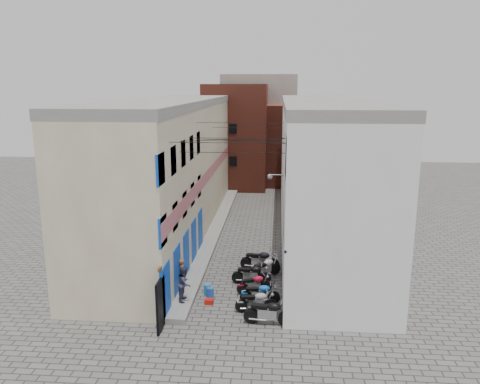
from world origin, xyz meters
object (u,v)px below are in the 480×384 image
(motorcycle_c, at_px, (260,292))
(person_a, at_px, (183,273))
(water_jug_far, at_px, (207,290))
(motorcycle_g, at_px, (260,259))
(person_b, at_px, (185,283))
(water_jug_near, at_px, (210,293))
(motorcycle_f, at_px, (265,267))
(motorcycle_e, at_px, (251,273))
(motorcycle_d, at_px, (254,283))
(motorcycle_b, at_px, (256,300))
(red_crate, at_px, (209,302))
(motorcycle_a, at_px, (269,311))

(motorcycle_c, bearing_deg, person_a, -106.65)
(water_jug_far, bearing_deg, motorcycle_g, 54.49)
(person_b, xyz_separation_m, water_jug_near, (1.06, 0.83, -0.81))
(motorcycle_c, height_order, motorcycle_f, motorcycle_f)
(person_a, relative_size, water_jug_far, 2.68)
(motorcycle_e, height_order, water_jug_far, motorcycle_e)
(motorcycle_d, bearing_deg, motorcycle_e, 171.75)
(motorcycle_c, xyz_separation_m, motorcycle_g, (-0.17, 4.03, 0.09))
(motorcycle_b, distance_m, person_b, 3.36)
(motorcycle_e, relative_size, person_a, 1.39)
(motorcycle_b, xyz_separation_m, person_a, (-3.67, 1.75, 0.43))
(motorcycle_e, distance_m, motorcycle_g, 1.94)
(water_jug_near, bearing_deg, motorcycle_e, 43.64)
(motorcycle_c, relative_size, red_crate, 4.94)
(motorcycle_a, distance_m, water_jug_far, 4.02)
(motorcycle_c, xyz_separation_m, motorcycle_f, (0.17, 2.98, 0.05))
(person_a, distance_m, water_jug_far, 1.44)
(motorcycle_b, height_order, person_a, person_a)
(water_jug_near, bearing_deg, motorcycle_c, -8.57)
(motorcycle_a, relative_size, motorcycle_d, 1.21)
(motorcycle_a, height_order, motorcycle_f, motorcycle_a)
(motorcycle_b, bearing_deg, motorcycle_d, 178.25)
(motorcycle_b, distance_m, motorcycle_d, 1.97)
(motorcycle_b, distance_m, water_jug_near, 2.57)
(red_crate, bearing_deg, motorcycle_d, 34.15)
(motorcycle_f, distance_m, person_b, 5.01)
(motorcycle_e, bearing_deg, red_crate, -36.24)
(motorcycle_g, distance_m, person_b, 5.57)
(motorcycle_f, xyz_separation_m, motorcycle_g, (-0.34, 1.05, 0.03))
(motorcycle_d, relative_size, red_crate, 4.67)
(person_a, bearing_deg, motorcycle_f, -79.28)
(motorcycle_d, relative_size, person_a, 1.21)
(water_jug_far, bearing_deg, motorcycle_b, -32.07)
(motorcycle_c, bearing_deg, motorcycle_e, -169.62)
(motorcycle_b, relative_size, motorcycle_d, 1.07)
(motorcycle_e, xyz_separation_m, motorcycle_f, (0.69, 0.86, 0.01))
(motorcycle_b, bearing_deg, motorcycle_f, 168.43)
(motorcycle_d, distance_m, motorcycle_f, 1.94)
(water_jug_near, bearing_deg, motorcycle_g, 59.06)
(water_jug_far, bearing_deg, person_b, -127.15)
(motorcycle_a, relative_size, water_jug_far, 3.95)
(person_a, relative_size, water_jug_near, 2.84)
(motorcycle_c, relative_size, water_jug_near, 3.65)
(motorcycle_c, relative_size, motorcycle_d, 1.06)
(motorcycle_d, xyz_separation_m, red_crate, (-2.03, -1.38, -0.39))
(motorcycle_d, height_order, motorcycle_g, motorcycle_g)
(motorcycle_a, height_order, motorcycle_e, motorcycle_a)
(motorcycle_f, bearing_deg, red_crate, -80.59)
(person_b, relative_size, water_jug_near, 3.18)
(red_crate, bearing_deg, water_jug_far, 103.15)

